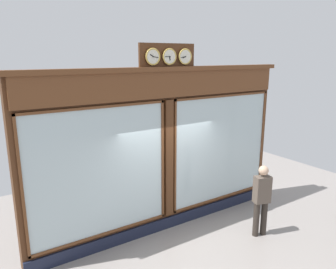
% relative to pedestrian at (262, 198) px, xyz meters
% --- Properties ---
extents(shop_facade, '(6.68, 0.42, 4.31)m').
position_rel_pedestrian_xyz_m(shop_facade, '(1.58, -1.59, 1.00)').
color(shop_facade, '#4C2B16').
rests_on(shop_facade, ground_plane).
extents(pedestrian, '(0.41, 0.31, 1.69)m').
position_rel_pedestrian_xyz_m(pedestrian, '(0.00, 0.00, 0.00)').
color(pedestrian, '#312A24').
rests_on(pedestrian, ground_plane).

